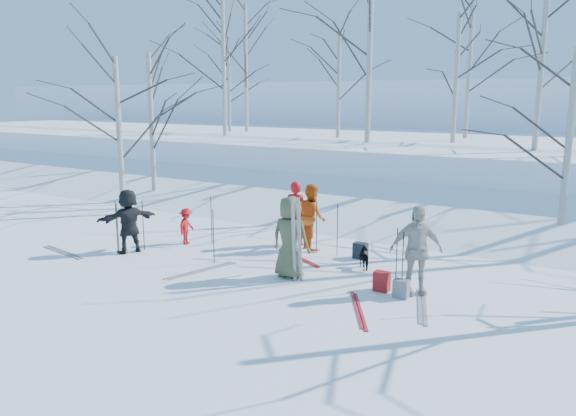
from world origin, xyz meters
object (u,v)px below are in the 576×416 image
Objects in this scene: skier_cream_east at (416,250)px; backpack_grey at (401,289)px; backpack_red at (382,281)px; skier_red_north at (296,213)px; skier_grey_west at (128,221)px; backpack_dark at (360,251)px; skier_olive_center at (290,237)px; skier_red_seated at (187,226)px; skier_redor_behind at (312,217)px; dog at (366,258)px.

backpack_grey is at bearing -146.62° from skier_cream_east.
skier_red_north is at bearing 147.01° from backpack_red.
skier_grey_west is 4.18× the size of backpack_dark.
backpack_dark is (-2.04, 1.77, -0.73)m from skier_cream_east.
backpack_dark is (0.70, 2.21, -0.73)m from skier_olive_center.
skier_grey_west reaches higher than backpack_dark.
skier_red_north reaches higher than backpack_dark.
skier_red_seated reaches higher than backpack_red.
skier_olive_center reaches higher than skier_redor_behind.
skier_red_north reaches higher than backpack_grey.
skier_redor_behind is at bearing 145.82° from backpack_grey.
dog is at bearing 110.18° from skier_cream_east.
skier_redor_behind is 4.38× the size of backpack_dark.
backpack_dark is (-1.41, 1.98, -0.01)m from backpack_red.
skier_red_north is 0.60m from skier_redor_behind.
dog is (1.17, 1.49, -0.67)m from skier_olive_center.
backpack_dark is at bearing -100.44° from dog.
skier_red_seated reaches higher than dog.
backpack_dark is (5.35, 2.68, -0.64)m from skier_grey_west.
dog is (5.14, 0.52, -0.25)m from skier_red_seated.
skier_red_north is 1.76× the size of skier_red_seated.
backpack_dark is at bearing -110.14° from skier_olive_center.
skier_red_seated is at bearing -37.74° from dog.
skier_olive_center reaches higher than skier_grey_west.
skier_red_seated is 0.54× the size of skier_cream_east.
dog is 1.56m from backpack_red.
backpack_dark is (-1.90, 2.15, 0.01)m from backpack_grey.
dog is (5.82, 1.95, -0.59)m from skier_grey_west.
skier_red_north reaches higher than skier_red_seated.
skier_cream_east is 0.84m from backpack_grey.
skier_redor_behind is 2.95× the size of dog.
dog is (-1.57, 1.04, -0.68)m from skier_cream_east.
skier_red_north is 1.01× the size of skier_redor_behind.
skier_olive_center is 4.63× the size of backpack_dark.
dog is 1.56× the size of backpack_grey.
skier_red_north is (-1.38, 2.50, -0.04)m from skier_olive_center.
backpack_red is at bearing -110.45° from skier_red_seated.
backpack_red is 0.52m from backpack_grey.
backpack_red is (-0.63, -0.21, -0.72)m from skier_cream_east.
backpack_red is at bearing 132.19° from skier_red_north.
dog is 0.87m from backpack_dark.
skier_olive_center is 1.85× the size of skier_red_seated.
skier_redor_behind is (-0.80, 2.36, -0.05)m from skier_olive_center.
skier_red_north is at bearing 117.35° from skier_cream_east.
skier_red_seated is 1.68× the size of dog.
dog is at bearing 143.64° from skier_red_north.
skier_red_north reaches higher than dog.
skier_red_north reaches higher than skier_grey_west.
dog is at bearing -161.75° from skier_redor_behind.
skier_red_seated is 0.60× the size of skier_grey_west.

